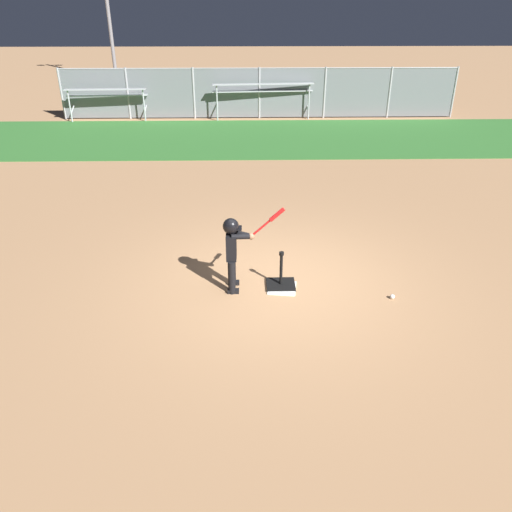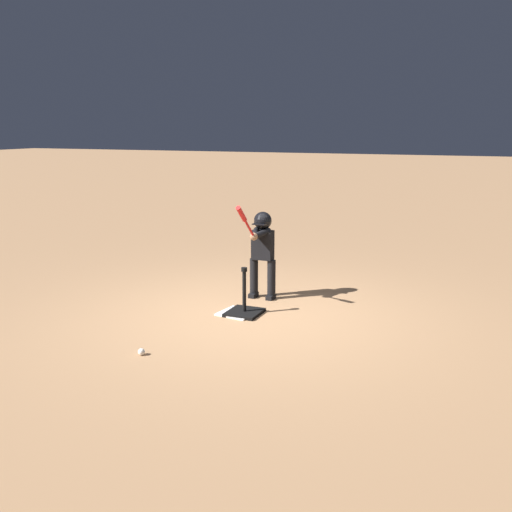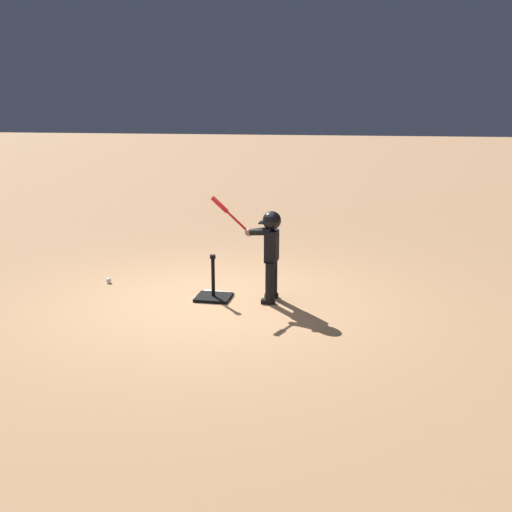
% 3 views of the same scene
% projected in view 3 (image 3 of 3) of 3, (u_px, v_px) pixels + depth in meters
% --- Properties ---
extents(ground_plane, '(90.00, 90.00, 0.00)m').
position_uv_depth(ground_plane, '(211.00, 301.00, 7.99)').
color(ground_plane, '#AD7F56').
extents(home_plate, '(0.50, 0.50, 0.02)m').
position_uv_depth(home_plate, '(214.00, 296.00, 8.18)').
color(home_plate, white).
rests_on(home_plate, ground_plane).
extents(batting_tee, '(0.46, 0.42, 0.61)m').
position_uv_depth(batting_tee, '(213.00, 293.00, 8.08)').
color(batting_tee, black).
rests_on(batting_tee, ground_plane).
extents(batter_child, '(0.94, 0.38, 1.39)m').
position_uv_depth(batter_child, '(269.00, 244.00, 7.83)').
color(batter_child, black).
rests_on(batter_child, ground_plane).
extents(baseball, '(0.07, 0.07, 0.07)m').
position_uv_depth(baseball, '(109.00, 281.00, 8.80)').
color(baseball, white).
rests_on(baseball, ground_plane).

